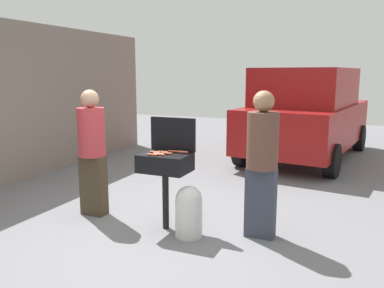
{
  "coord_description": "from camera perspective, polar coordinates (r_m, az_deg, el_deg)",
  "views": [
    {
      "loc": [
        2.38,
        -4.17,
        1.92
      ],
      "look_at": [
        0.34,
        0.54,
        1.0
      ],
      "focal_mm": 37.28,
      "sensor_mm": 36.0,
      "label": 1
    }
  ],
  "objects": [
    {
      "name": "hot_dog_4",
      "position": [
        4.92,
        -2.68,
        -1.05
      ],
      "size": [
        0.13,
        0.04,
        0.03
      ],
      "primitive_type": "cylinder",
      "rotation": [
        0.0,
        1.57,
        0.08
      ],
      "color": "#AD4228",
      "rests_on": "bbq_grill"
    },
    {
      "name": "house_wall_side",
      "position": [
        7.72,
        -24.46,
        5.45
      ],
      "size": [
        0.24,
        8.0,
        2.82
      ],
      "primitive_type": "cube",
      "color": "slate",
      "rests_on": "ground"
    },
    {
      "name": "bbq_grill",
      "position": [
        4.87,
        -3.85,
        -3.09
      ],
      "size": [
        0.6,
        0.44,
        0.95
      ],
      "color": "black",
      "rests_on": "ground"
    },
    {
      "name": "grill_lid_open",
      "position": [
        4.99,
        -2.75,
        1.41
      ],
      "size": [
        0.6,
        0.05,
        0.42
      ],
      "primitive_type": "cube",
      "color": "black",
      "rests_on": "bbq_grill"
    },
    {
      "name": "hot_dog_3",
      "position": [
        4.88,
        -5.31,
        -1.18
      ],
      "size": [
        0.13,
        0.03,
        0.03
      ],
      "primitive_type": "cylinder",
      "rotation": [
        0.0,
        1.57,
        -0.05
      ],
      "color": "#B74C33",
      "rests_on": "bbq_grill"
    },
    {
      "name": "hot_dog_6",
      "position": [
        4.79,
        -3.57,
        -1.36
      ],
      "size": [
        0.13,
        0.03,
        0.03
      ],
      "primitive_type": "cylinder",
      "rotation": [
        0.0,
        1.57,
        0.04
      ],
      "color": "#AD4228",
      "rests_on": "bbq_grill"
    },
    {
      "name": "hot_dog_7",
      "position": [
        4.74,
        -4.69,
        -1.51
      ],
      "size": [
        0.13,
        0.03,
        0.03
      ],
      "primitive_type": "cylinder",
      "rotation": [
        0.0,
        1.57,
        0.03
      ],
      "color": "#C6593D",
      "rests_on": "bbq_grill"
    },
    {
      "name": "ground_plane",
      "position": [
        5.17,
        -6.0,
        -11.68
      ],
      "size": [
        24.0,
        24.0,
        0.0
      ],
      "primitive_type": "plane",
      "color": "slate"
    },
    {
      "name": "person_left",
      "position": [
        5.5,
        -14.12,
        -0.58
      ],
      "size": [
        0.36,
        0.36,
        1.7
      ],
      "rotation": [
        0.0,
        0.0,
        -0.21
      ],
      "color": "#3F3323",
      "rests_on": "ground"
    },
    {
      "name": "hot_dog_1",
      "position": [
        4.87,
        -1.3,
        -1.15
      ],
      "size": [
        0.13,
        0.03,
        0.03
      ],
      "primitive_type": "cylinder",
      "rotation": [
        0.0,
        1.57,
        0.05
      ],
      "color": "#C6593D",
      "rests_on": "bbq_grill"
    },
    {
      "name": "parked_minivan",
      "position": [
        9.33,
        16.12,
        4.24
      ],
      "size": [
        2.51,
        4.62,
        2.02
      ],
      "rotation": [
        0.0,
        0.0,
        3.01
      ],
      "color": "maroon",
      "rests_on": "ground"
    },
    {
      "name": "hot_dog_0",
      "position": [
        4.79,
        -4.87,
        -1.38
      ],
      "size": [
        0.13,
        0.04,
        0.03
      ],
      "primitive_type": "cylinder",
      "rotation": [
        0.0,
        1.57,
        -0.08
      ],
      "color": "#C6593D",
      "rests_on": "bbq_grill"
    },
    {
      "name": "propane_tank",
      "position": [
        4.75,
        -0.46,
        -9.48
      ],
      "size": [
        0.32,
        0.32,
        0.62
      ],
      "color": "silver",
      "rests_on": "ground"
    },
    {
      "name": "hot_dog_5",
      "position": [
        4.74,
        -5.72,
        -1.53
      ],
      "size": [
        0.13,
        0.03,
        0.03
      ],
      "primitive_type": "cylinder",
      "rotation": [
        0.0,
        1.57,
        0.0
      ],
      "color": "#B74C33",
      "rests_on": "bbq_grill"
    },
    {
      "name": "person_right",
      "position": [
        4.66,
        9.98,
        -2.18
      ],
      "size": [
        0.36,
        0.36,
        1.72
      ],
      "rotation": [
        0.0,
        0.0,
        3.39
      ],
      "color": "#333847",
      "rests_on": "ground"
    },
    {
      "name": "hot_dog_2",
      "position": [
        4.88,
        -4.15,
        -1.15
      ],
      "size": [
        0.13,
        0.03,
        0.03
      ],
      "primitive_type": "cylinder",
      "rotation": [
        0.0,
        1.57,
        0.04
      ],
      "color": "#AD4228",
      "rests_on": "bbq_grill"
    }
  ]
}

